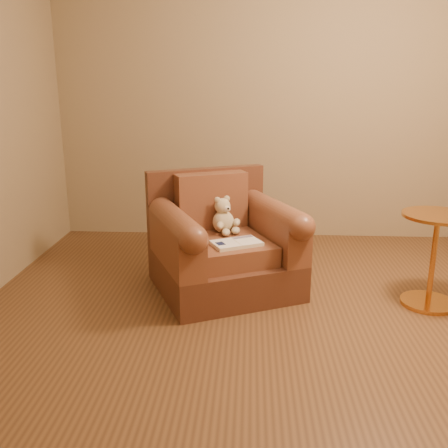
{
  "coord_description": "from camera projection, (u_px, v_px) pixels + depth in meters",
  "views": [
    {
      "loc": [
        -0.17,
        -2.77,
        1.46
      ],
      "look_at": [
        -0.35,
        0.57,
        0.51
      ],
      "focal_mm": 40.0,
      "sensor_mm": 36.0,
      "label": 1
    }
  ],
  "objects": [
    {
      "name": "room",
      "position": [
        286.0,
        32.0,
        2.58
      ],
      "size": [
        4.02,
        4.02,
        2.71
      ],
      "color": "#947E5B",
      "rests_on": "ground"
    },
    {
      "name": "side_table",
      "position": [
        433.0,
        257.0,
        3.31
      ],
      "size": [
        0.46,
        0.46,
        0.64
      ],
      "color": "#CF8839",
      "rests_on": "floor"
    },
    {
      "name": "teddy_bear",
      "position": [
        224.0,
        219.0,
        3.65
      ],
      "size": [
        0.2,
        0.23,
        0.27
      ],
      "rotation": [
        0.0,
        0.0,
        0.65
      ],
      "color": "#CAB58D",
      "rests_on": "armchair"
    },
    {
      "name": "floor",
      "position": [
        276.0,
        330.0,
        3.05
      ],
      "size": [
        4.0,
        4.0,
        0.0
      ],
      "primitive_type": "plane",
      "color": "brown",
      "rests_on": "ground"
    },
    {
      "name": "armchair",
      "position": [
        222.0,
        246.0,
        3.61
      ],
      "size": [
        1.2,
        1.18,
        0.83
      ],
      "rotation": [
        0.0,
        0.0,
        0.42
      ],
      "color": "#552D1C",
      "rests_on": "floor"
    },
    {
      "name": "guidebook",
      "position": [
        236.0,
        243.0,
        3.38
      ],
      "size": [
        0.38,
        0.32,
        0.03
      ],
      "rotation": [
        0.0,
        0.0,
        0.47
      ],
      "color": "beige",
      "rests_on": "armchair"
    }
  ]
}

